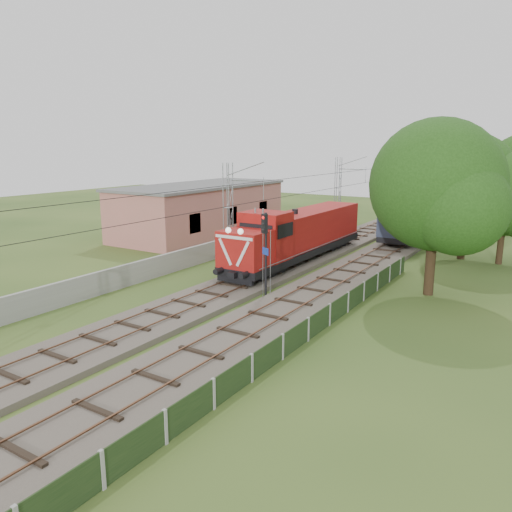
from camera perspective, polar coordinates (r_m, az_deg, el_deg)
The scene contains 13 objects.
ground at distance 26.59m, azimuth -12.91°, elevation -8.05°, with size 140.00×140.00×0.00m, color #2E4A1B.
track_main at distance 31.55m, azimuth -3.91°, elevation -4.10°, with size 4.20×70.00×0.45m.
track_side at distance 40.55m, azimuth 12.84°, elevation -0.64°, with size 4.20×80.00×0.45m.
catenary at distance 36.38m, azimuth -3.12°, elevation 4.37°, with size 3.31×70.00×8.00m.
boundary_wall at distance 39.11m, azimuth -7.32°, elevation -0.05°, with size 0.25×40.00×1.50m, color #9E9E99.
station_building at distance 53.26m, azimuth -6.25°, elevation 5.38°, with size 8.40×20.40×5.22m.
fence at distance 24.23m, azimuth 5.95°, elevation -8.34°, with size 0.12×32.00×1.20m.
locomotive at distance 39.53m, azimuth 4.78°, elevation 2.49°, with size 3.16×18.02×4.58m.
coach_rake at distance 90.02m, azimuth 24.09°, elevation 7.21°, with size 3.07×91.46×3.54m.
signal_post at distance 29.92m, azimuth 1.04°, elevation 1.81°, with size 0.55×0.46×5.29m.
tree_a at distance 32.16m, azimuth 20.08°, elevation 7.47°, with size 8.39×7.99×10.88m.
tree_b at distance 43.22m, azimuth 26.76°, elevation 6.21°, with size 6.72×6.40×8.71m.
tree_c at distance 43.88m, azimuth 23.14°, elevation 7.88°, with size 7.92×7.54×10.26m.
Camera 1 is at (17.90, -17.37, 9.20)m, focal length 35.00 mm.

